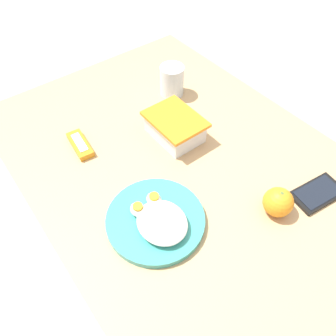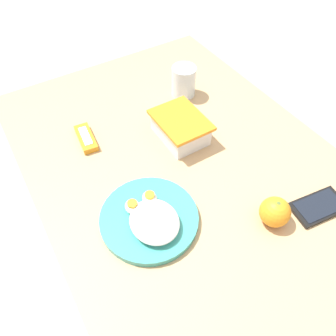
% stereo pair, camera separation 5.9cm
% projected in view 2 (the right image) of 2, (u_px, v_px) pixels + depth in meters
% --- Properties ---
extents(ground_plane, '(10.00, 10.00, 0.00)m').
position_uv_depth(ground_plane, '(185.00, 278.00, 1.45)').
color(ground_plane, '#B2A899').
extents(table, '(1.25, 0.81, 0.73)m').
position_uv_depth(table, '(193.00, 194.00, 0.96)').
color(table, tan).
rests_on(table, ground_plane).
extents(food_container, '(0.17, 0.13, 0.07)m').
position_uv_depth(food_container, '(180.00, 129.00, 0.96)').
color(food_container, white).
rests_on(food_container, table).
extents(orange_fruit, '(0.07, 0.07, 0.07)m').
position_uv_depth(orange_fruit, '(275.00, 212.00, 0.77)').
color(orange_fruit, orange).
rests_on(orange_fruit, table).
extents(rice_plate, '(0.24, 0.24, 0.05)m').
position_uv_depth(rice_plate, '(150.00, 218.00, 0.78)').
color(rice_plate, teal).
rests_on(rice_plate, table).
extents(candy_bar, '(0.12, 0.05, 0.02)m').
position_uv_depth(candy_bar, '(86.00, 138.00, 0.96)').
color(candy_bar, orange).
rests_on(candy_bar, table).
extents(cell_phone, '(0.09, 0.15, 0.01)m').
position_uv_depth(cell_phone, '(319.00, 206.00, 0.81)').
color(cell_phone, black).
rests_on(cell_phone, table).
extents(drinking_glass, '(0.08, 0.08, 0.10)m').
position_uv_depth(drinking_glass, '(184.00, 81.00, 1.08)').
color(drinking_glass, silver).
rests_on(drinking_glass, table).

